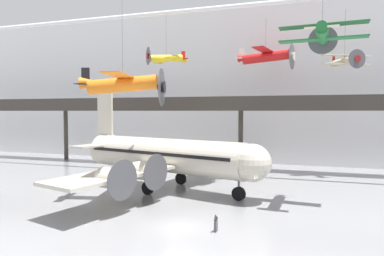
% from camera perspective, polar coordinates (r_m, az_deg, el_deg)
% --- Properties ---
extents(ground_plane, '(260.00, 260.00, 0.00)m').
position_cam_1_polar(ground_plane, '(25.74, -2.32, -16.09)').
color(ground_plane, gray).
extents(hangar_back_wall, '(140.00, 3.00, 25.36)m').
position_cam_1_polar(hangar_back_wall, '(57.08, 9.37, 7.15)').
color(hangar_back_wall, white).
rests_on(hangar_back_wall, ground).
extents(mezzanine_walkway, '(110.00, 3.20, 10.40)m').
position_cam_1_polar(mezzanine_walkway, '(49.01, 7.95, 3.25)').
color(mezzanine_walkway, '#38332D').
rests_on(mezzanine_walkway, ground).
extents(ceiling_truss_beam, '(120.00, 0.60, 0.60)m').
position_cam_1_polar(ceiling_truss_beam, '(45.75, 6.87, 19.46)').
color(ceiling_truss_beam, silver).
extents(airliner_silver_main, '(24.22, 28.10, 10.48)m').
position_cam_1_polar(airliner_silver_main, '(36.87, -4.93, -4.54)').
color(airliner_silver_main, beige).
rests_on(airliner_silver_main, ground).
extents(suspended_plane_green_biplane, '(7.37, 5.99, 7.47)m').
position_cam_1_polar(suspended_plane_green_biplane, '(32.43, 20.88, 14.51)').
color(suspended_plane_green_biplane, '#1E6B33').
extents(suspended_plane_orange_highwing, '(8.14, 9.83, 12.15)m').
position_cam_1_polar(suspended_plane_orange_highwing, '(32.20, -11.48, 7.19)').
color(suspended_plane_orange_highwing, orange).
extents(suspended_plane_red_highwing, '(8.10, 9.81, 7.25)m').
position_cam_1_polar(suspended_plane_red_highwing, '(49.32, 12.16, 11.53)').
color(suspended_plane_red_highwing, red).
extents(suspended_plane_yellow_lowwing, '(5.56, 5.81, 6.78)m').
position_cam_1_polar(suspended_plane_yellow_lowwing, '(46.52, -4.32, 11.48)').
color(suspended_plane_yellow_lowwing, yellow).
extents(suspended_plane_cream_biplane, '(6.12, 5.47, 7.63)m').
position_cam_1_polar(suspended_plane_cream_biplane, '(48.10, 24.11, 10.15)').
color(suspended_plane_cream_biplane, beige).
extents(info_sign_pedestal, '(0.19, 0.78, 1.24)m').
position_cam_1_polar(info_sign_pedestal, '(24.63, 4.00, -15.86)').
color(info_sign_pedestal, '#4C4C51').
rests_on(info_sign_pedestal, ground).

